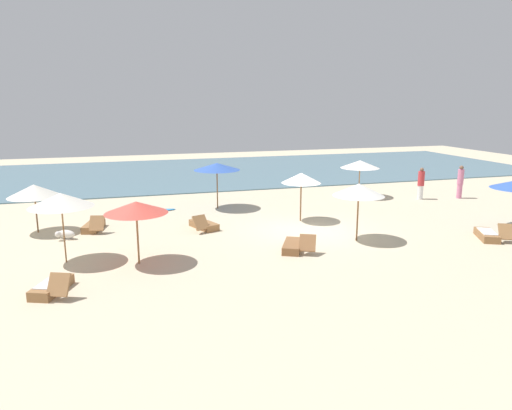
# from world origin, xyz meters

# --- Properties ---
(ground_plane) EXTENTS (60.00, 60.00, 0.00)m
(ground_plane) POSITION_xyz_m (0.00, 0.00, 0.00)
(ground_plane) COLOR beige
(ocean_water) EXTENTS (48.00, 16.00, 0.06)m
(ocean_water) POSITION_xyz_m (0.00, 17.00, 0.03)
(ocean_water) COLOR slate
(ocean_water) RESTS_ON ground_plane
(umbrella_0) EXTENTS (2.06, 2.06, 1.97)m
(umbrella_0) POSITION_xyz_m (-10.45, 2.66, 1.72)
(umbrella_0) COLOR brown
(umbrella_0) RESTS_ON ground_plane
(umbrella_1) EXTENTS (2.26, 2.26, 2.26)m
(umbrella_1) POSITION_xyz_m (-2.53, 4.88, 2.09)
(umbrella_1) COLOR brown
(umbrella_1) RESTS_ON ground_plane
(umbrella_3) EXTENTS (2.12, 2.12, 2.04)m
(umbrella_3) POSITION_xyz_m (5.57, 5.44, 1.83)
(umbrella_3) COLOR olive
(umbrella_3) RESTS_ON ground_plane
(umbrella_4) EXTENTS (2.06, 2.06, 2.34)m
(umbrella_4) POSITION_xyz_m (-9.04, -1.56, 2.11)
(umbrella_4) COLOR olive
(umbrella_4) RESTS_ON ground_plane
(umbrella_5) EXTENTS (1.73, 1.73, 2.16)m
(umbrella_5) POSITION_xyz_m (0.46, 1.35, 1.93)
(umbrella_5) COLOR brown
(umbrella_5) RESTS_ON ground_plane
(umbrella_6) EXTENTS (2.03, 2.03, 2.09)m
(umbrella_6) POSITION_xyz_m (-6.74, -2.41, 1.90)
(umbrella_6) COLOR olive
(umbrella_6) RESTS_ON ground_plane
(umbrella_7) EXTENTS (1.93, 1.93, 2.21)m
(umbrella_7) POSITION_xyz_m (1.40, -2.07, 1.97)
(umbrella_7) COLOR brown
(umbrella_7) RESTS_ON ground_plane
(lounger_0) EXTENTS (1.29, 1.78, 0.68)m
(lounger_0) POSITION_xyz_m (-1.35, -2.55, 0.17)
(lounger_0) COLOR brown
(lounger_0) RESTS_ON ground_plane
(lounger_1) EXTENTS (1.27, 1.76, 0.70)m
(lounger_1) POSITION_xyz_m (6.37, -3.38, 0.18)
(lounger_1) COLOR olive
(lounger_1) RESTS_ON ground_plane
(lounger_2) EXTENTS (0.97, 1.75, 0.72)m
(lounger_2) POSITION_xyz_m (-8.29, 2.37, 0.17)
(lounger_2) COLOR olive
(lounger_2) RESTS_ON ground_plane
(lounger_3) EXTENTS (1.14, 1.77, 0.71)m
(lounger_3) POSITION_xyz_m (-3.90, 1.28, 0.17)
(lounger_3) COLOR olive
(lounger_3) RESTS_ON ground_plane
(lounger_4) EXTENTS (1.18, 1.75, 0.73)m
(lounger_4) POSITION_xyz_m (-9.19, -4.21, 0.18)
(lounger_4) COLOR olive
(lounger_4) RESTS_ON ground_plane
(person_0) EXTENTS (0.45, 0.45, 1.80)m
(person_0) POSITION_xyz_m (10.68, 3.56, 0.92)
(person_0) COLOR #D17299
(person_0) RESTS_ON ground_plane
(person_1) EXTENTS (0.39, 0.39, 1.72)m
(person_1) POSITION_xyz_m (8.46, 3.95, 0.87)
(person_1) COLOR white
(person_1) RESTS_ON ground_plane
(dog) EXTENTS (0.79, 0.66, 0.37)m
(dog) POSITION_xyz_m (-9.30, 1.29, 0.20)
(dog) COLOR silver
(dog) RESTS_ON ground_plane
(surfboard) EXTENTS (2.25, 0.65, 0.07)m
(surfboard) POSITION_xyz_m (-5.68, 5.10, 0.04)
(surfboard) COLOR #338CCC
(surfboard) RESTS_ON ground_plane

